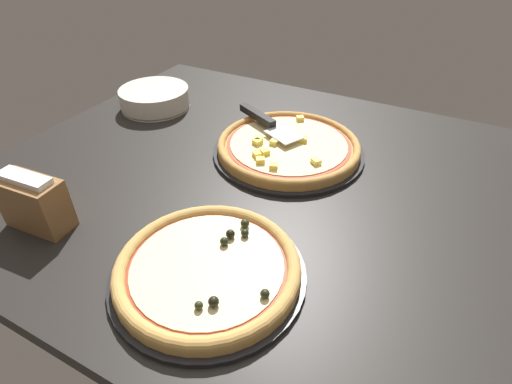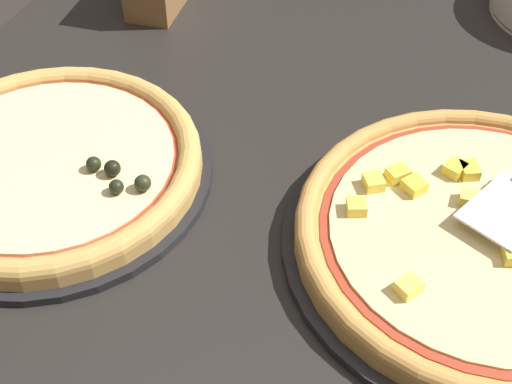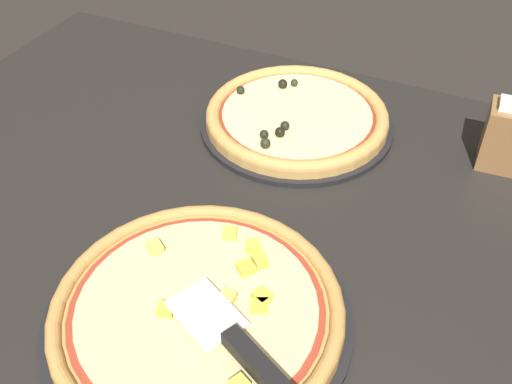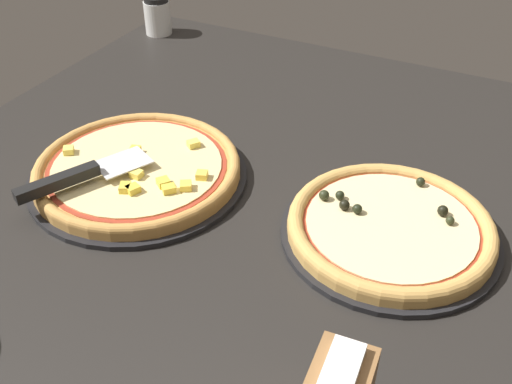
# 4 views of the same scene
# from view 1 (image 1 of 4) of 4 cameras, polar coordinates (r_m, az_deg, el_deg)

# --- Properties ---
(ground_plane) EXTENTS (1.39, 1.12, 0.04)m
(ground_plane) POSITION_cam_1_polar(r_m,az_deg,el_deg) (0.98, 2.45, 1.02)
(ground_plane) COLOR black
(pizza_pan_front) EXTENTS (0.40, 0.40, 0.01)m
(pizza_pan_front) POSITION_cam_1_polar(r_m,az_deg,el_deg) (1.07, 4.62, 5.78)
(pizza_pan_front) COLOR black
(pizza_pan_front) RESTS_ON ground_plane
(pizza_front) EXTENTS (0.37, 0.37, 0.03)m
(pizza_front) POSITION_cam_1_polar(r_m,az_deg,el_deg) (1.06, 4.65, 6.65)
(pizza_front) COLOR #C68E47
(pizza_front) RESTS_ON pizza_pan_front
(pizza_pan_back) EXTENTS (0.35, 0.35, 0.01)m
(pizza_pan_back) POSITION_cam_1_polar(r_m,az_deg,el_deg) (0.73, -6.82, -11.58)
(pizza_pan_back) COLOR black
(pizza_pan_back) RESTS_ON ground_plane
(pizza_back) EXTENTS (0.33, 0.33, 0.04)m
(pizza_back) POSITION_cam_1_polar(r_m,az_deg,el_deg) (0.72, -6.90, -10.63)
(pizza_back) COLOR tan
(pizza_back) RESTS_ON pizza_pan_back
(serving_spatula) EXTENTS (0.23, 0.14, 0.02)m
(serving_spatula) POSITION_cam_1_polar(r_m,az_deg,el_deg) (1.13, 0.85, 10.45)
(serving_spatula) COLOR silver
(serving_spatula) RESTS_ON pizza_front
(plate_stack) EXTENTS (0.22, 0.22, 0.06)m
(plate_stack) POSITION_cam_1_polar(r_m,az_deg,el_deg) (1.34, -14.26, 12.87)
(plate_stack) COLOR silver
(plate_stack) RESTS_ON ground_plane
(napkin_holder) EXTENTS (0.14, 0.07, 0.12)m
(napkin_holder) POSITION_cam_1_polar(r_m,az_deg,el_deg) (0.91, -29.14, -1.30)
(napkin_holder) COLOR olive
(napkin_holder) RESTS_ON ground_plane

